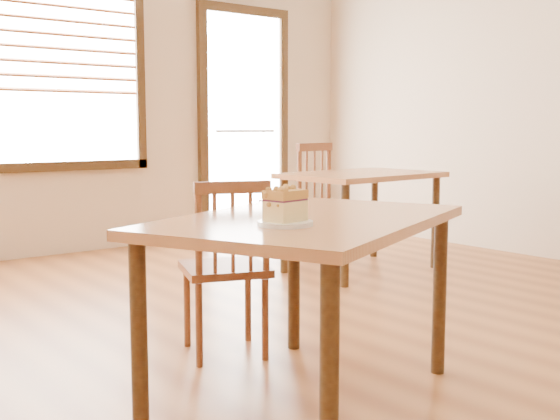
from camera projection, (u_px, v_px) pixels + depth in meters
name	position (u px, v px, depth m)	size (l,w,h in m)	color
ground	(356.00, 411.00, 2.72)	(8.00, 8.00, 0.00)	#92582A
window_right	(46.00, 39.00, 5.78)	(1.76, 0.10, 1.96)	white
entry_door	(244.00, 117.00, 7.09)	(1.08, 0.06, 2.29)	white
cafe_table_main	(308.00, 239.00, 2.74)	(1.54, 1.31, 0.75)	#B67946
cafe_chair_main	(226.00, 266.00, 3.33)	(0.50, 0.50, 0.86)	brown
cafe_table_second	(362.00, 186.00, 5.31)	(1.19, 0.82, 0.75)	#B67946
cafe_chair_second	(300.00, 200.00, 5.77)	(0.50, 0.50, 0.97)	brown
plate	(285.00, 223.00, 2.47)	(0.20, 0.20, 0.02)	white
cake_slice	(285.00, 204.00, 2.46)	(0.16, 0.12, 0.13)	#FFE290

